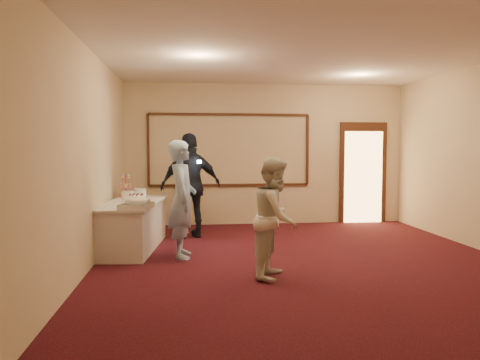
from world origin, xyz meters
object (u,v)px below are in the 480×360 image
(pavlova_tray, at_px, (136,202))
(woman, at_px, (275,217))
(cupcake_stand, at_px, (126,188))
(plate_stack_b, at_px, (140,194))
(man, at_px, (182,199))
(buffet_table, at_px, (133,225))
(tart, at_px, (143,202))
(guest, at_px, (191,186))
(plate_stack_a, at_px, (128,196))

(pavlova_tray, relative_size, woman, 0.40)
(pavlova_tray, relative_size, cupcake_stand, 1.37)
(pavlova_tray, relative_size, plate_stack_b, 2.92)
(man, relative_size, woman, 1.15)
(man, bearing_deg, plate_stack_b, 32.60)
(buffet_table, xyz_separation_m, tart, (0.20, -0.21, 0.41))
(pavlova_tray, bearing_deg, tart, 86.63)
(woman, bearing_deg, pavlova_tray, 82.71)
(man, xyz_separation_m, woman, (1.19, -1.20, -0.12))
(tart, height_order, man, man)
(buffet_table, relative_size, pavlova_tray, 3.66)
(cupcake_stand, relative_size, man, 0.25)
(cupcake_stand, height_order, guest, guest)
(man, relative_size, guest, 0.92)
(tart, bearing_deg, guest, 54.39)
(pavlova_tray, bearing_deg, guest, 64.84)
(plate_stack_a, relative_size, plate_stack_b, 0.98)
(cupcake_stand, height_order, plate_stack_b, cupcake_stand)
(buffet_table, xyz_separation_m, pavlova_tray, (0.16, -0.84, 0.47))
(plate_stack_a, distance_m, woman, 2.84)
(cupcake_stand, relative_size, tart, 1.70)
(man, distance_m, woman, 1.69)
(buffet_table, distance_m, plate_stack_a, 0.47)
(pavlova_tray, height_order, tart, pavlova_tray)
(pavlova_tray, distance_m, plate_stack_a, 0.92)
(cupcake_stand, distance_m, tart, 1.08)
(cupcake_stand, bearing_deg, man, -55.29)
(pavlova_tray, relative_size, tart, 2.34)
(guest, bearing_deg, man, 67.92)
(plate_stack_b, bearing_deg, buffet_table, -100.76)
(tart, distance_m, woman, 2.47)
(pavlova_tray, distance_m, tart, 0.64)
(pavlova_tray, height_order, plate_stack_b, pavlova_tray)
(plate_stack_b, height_order, tart, plate_stack_b)
(buffet_table, height_order, man, man)
(tart, xyz_separation_m, woman, (1.81, -1.68, -0.03))
(buffet_table, height_order, tart, tart)
(plate_stack_a, relative_size, man, 0.12)
(pavlova_tray, height_order, guest, guest)
(plate_stack_a, height_order, guest, guest)
(tart, relative_size, guest, 0.14)
(man, bearing_deg, plate_stack_a, 50.05)
(buffet_table, height_order, guest, guest)
(pavlova_tray, height_order, woman, woman)
(man, bearing_deg, woman, -135.41)
(man, xyz_separation_m, guest, (0.14, 1.54, 0.08))
(pavlova_tray, xyz_separation_m, cupcake_stand, (-0.36, 1.63, 0.07))
(tart, xyz_separation_m, man, (0.62, -0.48, 0.08))
(buffet_table, distance_m, woman, 2.78)
(tart, bearing_deg, pavlova_tray, -93.37)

